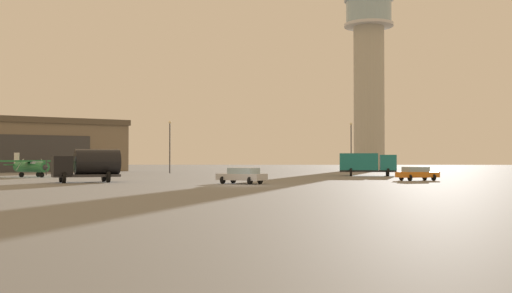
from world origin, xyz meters
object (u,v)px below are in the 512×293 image
Objects in this scene: truck_box_teal at (367,163)px; car_orange at (417,173)px; light_post_east at (170,142)px; airplane_green at (31,166)px; truck_fuel_tanker_black at (88,164)px; control_tower at (369,72)px; car_silver at (242,175)px; traffic_cone_near_left at (264,178)px; light_post_west at (351,142)px.

truck_box_teal reaches higher than car_orange.
airplane_green is at bearing -120.53° from light_post_east.
light_post_east reaches higher than car_orange.
truck_fuel_tanker_black is (12.58, -16.05, 0.29)m from airplane_green.
control_tower is 52.40m from truck_box_teal.
traffic_cone_near_left is at bearing -70.60° from car_silver.
car_silver is 50.97m from light_post_west.
light_post_west is at bearing 73.08° from traffic_cone_near_left.
car_silver is 0.56× the size of light_post_west.
control_tower reaches higher than car_silver.
car_orange is at bearing -92.83° from control_tower.
light_post_east is (-0.14, 37.14, 3.16)m from truck_fuel_tanker_black.
car_orange is 40.13m from light_post_west.
airplane_green is 2.02× the size of car_orange.
truck_box_teal is (40.77, 8.21, 0.28)m from airplane_green.
light_post_west is at bearing 72.81° from airplane_green.
control_tower is 69.91× the size of traffic_cone_near_left.
truck_fuel_tanker_black is 16.97m from traffic_cone_near_left.
airplane_green reaches higher than truck_box_teal.
light_post_east reaches higher than traffic_cone_near_left.
truck_fuel_tanker_black is (-34.33, -72.79, -18.77)m from control_tower.
car_silver is 8.07× the size of traffic_cone_near_left.
light_post_east is at bearing 117.09° from traffic_cone_near_left.
light_post_east is at bearing 160.64° from truck_box_teal.
car_silver is (-16.64, -9.08, 0.00)m from car_orange.
light_post_west is (0.01, 22.14, 3.26)m from truck_box_teal.
car_orange is at bearing -75.73° from truck_box_teal.
light_post_east reaches higher than truck_box_teal.
airplane_green is 50.95m from light_post_west.
car_orange is 0.55× the size of light_post_east.
light_post_east is at bearing 95.62° from airplane_green.
car_silver is (-19.91, -75.29, -19.69)m from control_tower.
car_orange reaches higher than traffic_cone_near_left.
truck_box_teal is 1.66× the size of car_orange.
control_tower is 69.15m from car_orange.
car_silver is at bearing -104.81° from control_tower.
control_tower reaches higher than traffic_cone_near_left.
light_post_east is (-14.56, 39.63, 4.08)m from car_silver.
light_post_east is at bearing -161.91° from light_post_west.
light_post_east is (-34.47, -35.66, -15.62)m from control_tower.
control_tower is 6.22× the size of truck_fuel_tanker_black.
control_tower is at bearing 86.58° from airplane_green.
truck_fuel_tanker_black is at bearing -159.77° from traffic_cone_near_left.
light_post_east is 35.44m from traffic_cone_near_left.
car_orange is at bearing 23.92° from airplane_green.
control_tower is 80.33m from car_silver.
airplane_green is 44.65m from car_orange.
truck_fuel_tanker_black is 0.80× the size of light_post_east.
truck_fuel_tanker_black is at bearing -115.25° from control_tower.
traffic_cone_near_left is at bearing -62.91° from light_post_east.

